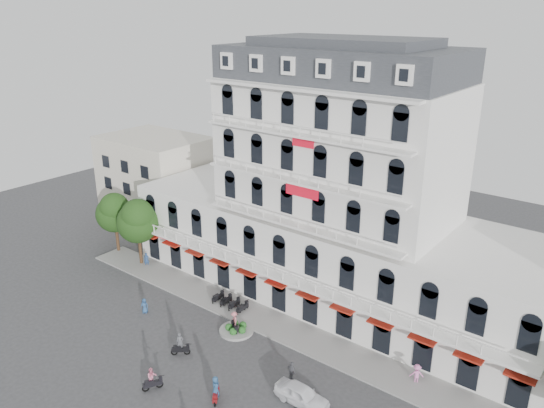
{
  "coord_description": "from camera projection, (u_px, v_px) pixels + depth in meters",
  "views": [
    {
      "loc": [
        25.48,
        -25.03,
        28.25
      ],
      "look_at": [
        -1.94,
        10.0,
        11.73
      ],
      "focal_mm": 35.0,
      "sensor_mm": 36.0,
      "label": 1
    }
  ],
  "objects": [
    {
      "name": "pedestrian_right",
      "position": [
        417.0,
        374.0,
        42.18
      ],
      "size": [
        1.29,
        1.13,
        1.73
      ],
      "primitive_type": "imported",
      "rotation": [
        0.0,
        0.0,
        3.69
      ],
      "color": "pink",
      "rests_on": "ground"
    },
    {
      "name": "rider_east",
      "position": [
        216.0,
        389.0,
        40.16
      ],
      "size": [
        1.16,
        1.45,
        2.21
      ],
      "rotation": [
        0.0,
        0.0,
        2.19
      ],
      "color": "maroon",
      "rests_on": "ground"
    },
    {
      "name": "pedestrian_mid",
      "position": [
        292.0,
        371.0,
        42.57
      ],
      "size": [
        1.05,
        0.66,
        1.67
      ],
      "primitive_type": "imported",
      "rotation": [
        0.0,
        0.0,
        2.87
      ],
      "color": "#5B5B63",
      "rests_on": "ground"
    },
    {
      "name": "tree_west_inner",
      "position": [
        138.0,
        219.0,
        60.16
      ],
      "size": [
        4.76,
        4.76,
        8.25
      ],
      "color": "#382314",
      "rests_on": "ground"
    },
    {
      "name": "main_building",
      "position": [
        337.0,
        203.0,
        52.85
      ],
      "size": [
        45.0,
        15.0,
        25.8
      ],
      "color": "silver",
      "rests_on": "ground"
    },
    {
      "name": "pedestrian_far",
      "position": [
        147.0,
        260.0,
        61.31
      ],
      "size": [
        0.68,
        0.74,
        1.69
      ],
      "primitive_type": "imported",
      "rotation": [
        0.0,
        0.0,
        0.98
      ],
      "color": "navy",
      "rests_on": "ground"
    },
    {
      "name": "pedestrian_left",
      "position": [
        144.0,
        306.0,
        52.01
      ],
      "size": [
        0.9,
        0.82,
        1.54
      ],
      "primitive_type": "imported",
      "rotation": [
        0.0,
        0.0,
        0.58
      ],
      "color": "navy",
      "rests_on": "ground"
    },
    {
      "name": "ground",
      "position": [
        215.0,
        378.0,
        43.04
      ],
      "size": [
        120.0,
        120.0,
        0.0
      ],
      "primitive_type": "plane",
      "color": "#38383A",
      "rests_on": "ground"
    },
    {
      "name": "traffic_island",
      "position": [
        236.0,
        329.0,
        49.11
      ],
      "size": [
        3.2,
        3.2,
        1.6
      ],
      "color": "gray",
      "rests_on": "ground"
    },
    {
      "name": "flank_building_west",
      "position": [
        157.0,
        179.0,
        73.05
      ],
      "size": [
        14.0,
        10.0,
        12.0
      ],
      "primitive_type": "cube",
      "color": "beige",
      "rests_on": "ground"
    },
    {
      "name": "rider_center",
      "position": [
        234.0,
        321.0,
        48.82
      ],
      "size": [
        1.45,
        1.16,
        2.1
      ],
      "rotation": [
        0.0,
        0.0,
        5.66
      ],
      "color": "black",
      "rests_on": "ground"
    },
    {
      "name": "parked_car",
      "position": [
        302.0,
        395.0,
        40.07
      ],
      "size": [
        4.43,
        1.8,
        1.51
      ],
      "primitive_type": "imported",
      "rotation": [
        0.0,
        0.0,
        1.57
      ],
      "color": "white",
      "rests_on": "ground"
    },
    {
      "name": "rider_southwest",
      "position": [
        152.0,
        379.0,
        41.4
      ],
      "size": [
        1.01,
        1.56,
        2.02
      ],
      "rotation": [
        0.0,
        0.0,
        1.09
      ],
      "color": "black",
      "rests_on": "ground"
    },
    {
      "name": "tree_west_outer",
      "position": [
        114.0,
        211.0,
        63.53
      ],
      "size": [
        4.5,
        4.48,
        7.76
      ],
      "color": "#382314",
      "rests_on": "ground"
    },
    {
      "name": "rider_west",
      "position": [
        180.0,
        345.0,
        45.58
      ],
      "size": [
        1.35,
        1.26,
        2.18
      ],
      "rotation": [
        0.0,
        0.0,
        0.73
      ],
      "color": "black",
      "rests_on": "ground"
    },
    {
      "name": "parked_scooter_row",
      "position": [
        230.0,
        307.0,
        53.2
      ],
      "size": [
        4.4,
        1.8,
        1.1
      ],
      "primitive_type": null,
      "color": "black",
      "rests_on": "ground"
    },
    {
      "name": "sidewalk",
      "position": [
        282.0,
        328.0,
        49.65
      ],
      "size": [
        53.0,
        4.0,
        0.16
      ],
      "primitive_type": "cube",
      "color": "gray",
      "rests_on": "ground"
    }
  ]
}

